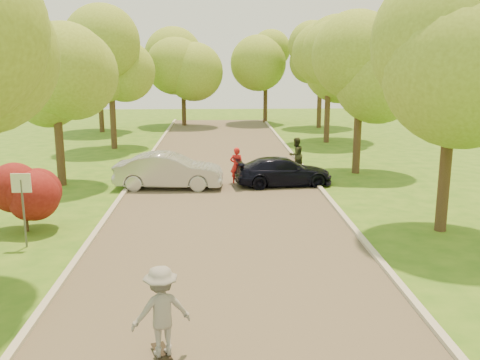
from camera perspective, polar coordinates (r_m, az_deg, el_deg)
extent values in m
plane|color=#306217|center=(12.13, -1.03, -13.11)|extent=(100.00, 100.00, 0.00)
cube|color=#4C4438|center=(19.65, -1.64, -2.96)|extent=(8.00, 60.00, 0.01)
cube|color=#B2AD9E|center=(20.00, -13.34, -2.86)|extent=(0.18, 60.00, 0.12)
cube|color=#B2AD9E|center=(20.10, 10.00, -2.63)|extent=(0.18, 60.00, 0.12)
cylinder|color=#59595E|center=(16.49, -22.06, -3.35)|extent=(0.06, 0.06, 2.00)
cube|color=white|center=(16.28, -22.32, -0.30)|extent=(0.55, 0.04, 0.55)
cylinder|color=#382619|center=(18.18, -21.83, -4.03)|extent=(0.12, 0.12, 0.70)
sphere|color=#590F0F|center=(17.99, -22.03, -1.74)|extent=(1.70, 1.70, 1.70)
cylinder|color=#382619|center=(24.19, -18.66, 3.13)|extent=(0.36, 0.36, 3.15)
sphere|color=olive|center=(23.92, -19.14, 9.84)|extent=(4.20, 4.20, 4.20)
sphere|color=olive|center=(23.74, -17.76, 11.44)|extent=(3.15, 3.15, 3.15)
cylinder|color=#382619|center=(33.71, -13.40, 6.51)|extent=(0.36, 0.36, 3.83)
sphere|color=olive|center=(33.54, -13.70, 12.21)|extent=(4.80, 4.80, 4.80)
sphere|color=olive|center=(33.42, -12.52, 13.50)|extent=(3.60, 3.60, 3.60)
cylinder|color=#382619|center=(17.75, 21.01, 0.85)|extent=(0.36, 0.36, 3.83)
sphere|color=olive|center=(17.43, 21.91, 11.90)|extent=(5.00, 5.00, 5.00)
cylinder|color=#382619|center=(26.06, 12.39, 4.38)|extent=(0.36, 0.36, 3.38)
sphere|color=olive|center=(25.82, 12.70, 11.00)|extent=(4.40, 4.40, 4.40)
sphere|color=olive|center=(25.99, 14.21, 12.39)|extent=(3.30, 3.30, 3.30)
cylinder|color=#382619|center=(35.83, 9.29, 7.20)|extent=(0.36, 0.36, 4.05)
sphere|color=olive|center=(35.68, 9.50, 12.94)|extent=(5.20, 5.20, 5.20)
sphere|color=olive|center=(35.87, 10.80, 14.13)|extent=(3.90, 3.90, 3.90)
cylinder|color=#382619|center=(42.00, -14.61, 7.41)|extent=(0.36, 0.36, 3.60)
sphere|color=olive|center=(41.86, -14.87, 11.91)|extent=(5.00, 5.00, 5.00)
sphere|color=olive|center=(41.71, -13.89, 13.00)|extent=(3.75, 3.75, 3.75)
cylinder|color=#382619|center=(43.85, 8.46, 8.03)|extent=(0.36, 0.36, 3.83)
sphere|color=olive|center=(43.72, 8.61, 12.49)|extent=(5.00, 5.00, 5.00)
sphere|color=olive|center=(43.88, 9.63, 13.43)|extent=(3.75, 3.75, 3.75)
cylinder|color=#382619|center=(45.16, -6.02, 7.93)|extent=(0.36, 0.36, 3.38)
sphere|color=olive|center=(45.02, -6.11, 11.90)|extent=(4.80, 4.80, 4.80)
sphere|color=olive|center=(44.98, -5.19, 12.84)|extent=(3.60, 3.60, 3.60)
cylinder|color=#382619|center=(47.26, 2.72, 8.32)|extent=(0.36, 0.36, 3.60)
sphere|color=olive|center=(47.13, 2.76, 12.33)|extent=(5.00, 5.00, 5.00)
sphere|color=olive|center=(47.21, 3.70, 13.23)|extent=(3.75, 3.75, 3.75)
imported|color=#A4A5A9|center=(22.72, -7.59, 0.98)|extent=(4.60, 1.85, 1.49)
imported|color=black|center=(23.12, 4.65, 0.91)|extent=(4.38, 2.19, 1.22)
cube|color=black|center=(10.22, -8.24, -17.88)|extent=(0.51, 0.88, 0.02)
cylinder|color=#BFCC4C|center=(10.52, -8.24, -17.29)|extent=(0.05, 0.07, 0.07)
cylinder|color=#BFCC4C|center=(10.49, -9.08, -17.41)|extent=(0.05, 0.07, 0.07)
imported|color=gray|center=(9.82, -8.40, -13.65)|extent=(1.22, 0.95, 1.66)
imported|color=red|center=(23.36, -0.36, 1.55)|extent=(0.64, 0.48, 1.61)
imported|color=#2B301D|center=(26.02, 5.99, 2.69)|extent=(1.03, 0.98, 1.67)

